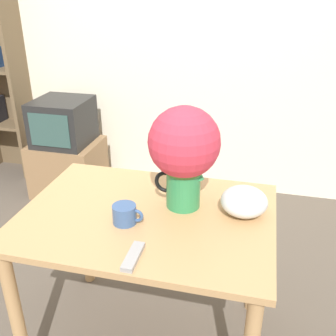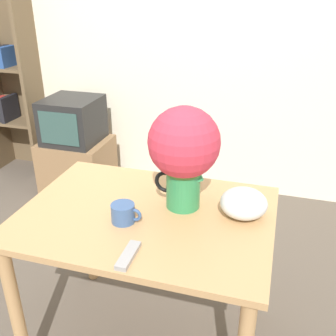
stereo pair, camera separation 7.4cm
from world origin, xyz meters
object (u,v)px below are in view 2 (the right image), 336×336
(white_bowl, at_px, (244,203))
(tv_set, at_px, (73,120))
(coffee_mug, at_px, (124,213))
(flower_vase, at_px, (184,150))

(white_bowl, relative_size, tv_set, 0.45)
(coffee_mug, height_order, white_bowl, white_bowl)
(coffee_mug, distance_m, white_bowl, 0.53)
(white_bowl, distance_m, tv_set, 2.06)
(flower_vase, relative_size, tv_set, 1.03)
(white_bowl, height_order, tv_set, white_bowl)
(coffee_mug, height_order, tv_set, coffee_mug)
(coffee_mug, xyz_separation_m, white_bowl, (0.49, 0.19, 0.02))
(flower_vase, distance_m, tv_set, 1.89)
(flower_vase, xyz_separation_m, coffee_mug, (-0.21, -0.20, -0.24))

